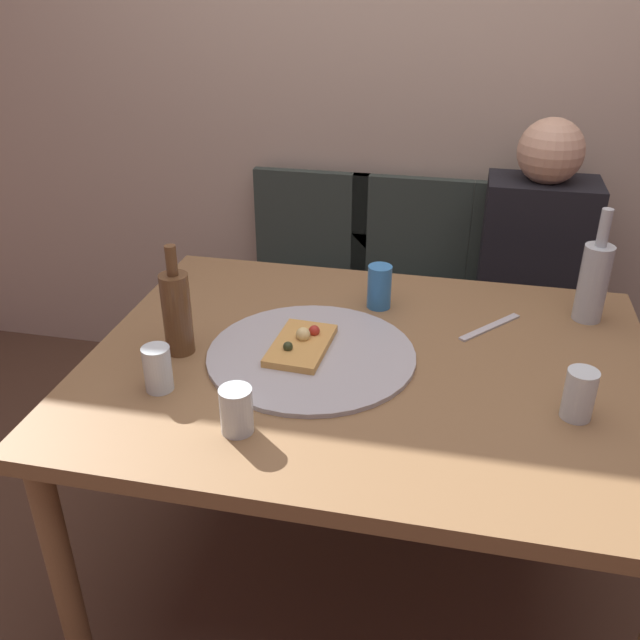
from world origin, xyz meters
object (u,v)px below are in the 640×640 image
tumbler_far (236,410)px  wine_glass (158,369)px  dining_table (367,387)px  tumbler_near (579,394)px  wine_bottle (177,311)px  chair_left (304,279)px  chair_right (525,299)px  table_knife (490,327)px  pizza_slice_last (301,344)px  chair_middle (403,288)px  soda_can (379,287)px  beer_bottle (594,280)px  pizza_tray (311,355)px  guest_in_sweater (533,284)px

tumbler_far → wine_glass: (-0.22, 0.11, 0.00)m
dining_table → tumbler_near: 0.50m
wine_bottle → chair_left: (0.08, 0.98, -0.35)m
dining_table → chair_right: chair_right is taller
tumbler_near → table_knife: tumbler_near is taller
pizza_slice_last → wine_bottle: (-0.29, -0.06, 0.09)m
table_knife → chair_middle: chair_middle is taller
chair_left → chair_right: size_ratio=1.00×
dining_table → wine_bottle: bearing=-173.2°
chair_middle → dining_table: bearing=90.0°
tumbler_far → soda_can: soda_can is taller
wine_bottle → chair_left: size_ratio=0.31×
tumbler_near → tumbler_far: (-0.69, -0.20, -0.01)m
pizza_slice_last → soda_can: (0.15, 0.29, 0.04)m
tumbler_near → chair_middle: bearing=113.8°
wine_bottle → beer_bottle: (1.00, 0.39, 0.00)m
beer_bottle → table_knife: bearing=-156.6°
tumbler_far → pizza_tray: bearing=75.3°
tumbler_near → wine_glass: bearing=-174.4°
table_knife → chair_middle: 0.79m
wine_bottle → guest_in_sweater: 1.24m
soda_can → wine_glass: bearing=-129.8°
chair_left → guest_in_sweater: bearing=169.6°
beer_bottle → guest_in_sweater: guest_in_sweater is taller
dining_table → chair_right: 1.03m
dining_table → wine_glass: (-0.44, -0.22, 0.13)m
table_knife → chair_left: bearing=-95.8°
dining_table → pizza_tray: 0.16m
tumbler_near → wine_glass: size_ratio=1.06×
pizza_tray → chair_right: size_ratio=0.57×
tumbler_far → chair_middle: 1.30m
beer_bottle → guest_in_sweater: 0.50m
pizza_tray → chair_left: 1.00m
pizza_tray → soda_can: bearing=68.0°
chair_right → tumbler_far: bearing=62.1°
pizza_tray → guest_in_sweater: (0.58, 0.78, -0.11)m
dining_table → soda_can: soda_can is taller
wine_glass → table_knife: (0.73, 0.45, -0.05)m
wine_glass → beer_bottle: bearing=29.6°
tumbler_far → chair_left: bearing=97.2°
chair_left → guest_in_sweater: 0.85m
pizza_slice_last → guest_in_sweater: size_ratio=0.19×
wine_bottle → wine_glass: (0.02, -0.17, -0.06)m
pizza_slice_last → table_knife: (0.46, 0.23, -0.02)m
wine_bottle → chair_left: wine_bottle is taller
pizza_tray → tumbler_near: tumbler_near is taller
soda_can → chair_right: chair_right is taller
pizza_tray → soda_can: (0.12, 0.30, 0.05)m
table_knife → chair_left: 0.99m
pizza_slice_last → guest_in_sweater: (0.61, 0.77, -0.13)m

